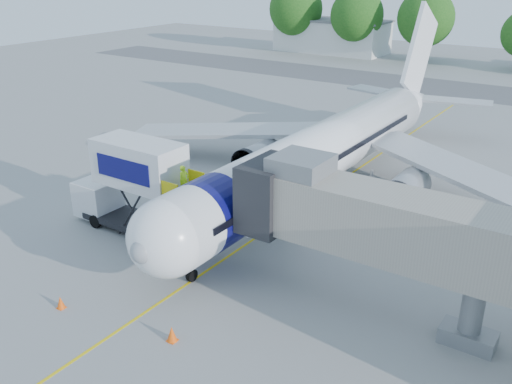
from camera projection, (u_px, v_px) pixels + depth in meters
The scene contains 12 objects.
ground at pixel (291, 214), 35.12m from camera, with size 160.00×160.00×0.00m, color #999A97.
guidance_line at pixel (291, 214), 35.12m from camera, with size 0.15×70.00×0.01m, color yellow.
taxiway_strip at pixel (473, 91), 67.30m from camera, with size 120.00×10.00×0.01m, color #59595B.
aircraft at pixel (325, 151), 37.16m from camera, with size 34.17×37.73×11.35m.
jet_bridge at pixel (372, 222), 23.97m from camera, with size 13.90×3.20×6.60m.
catering_hiloader at pixel (133, 186), 31.96m from camera, with size 8.50×2.44×5.50m.
safety_cone_a at pixel (172, 334), 23.37m from camera, with size 0.43×0.43×0.69m.
safety_cone_b at pixel (61, 303), 25.58m from camera, with size 0.38×0.38×0.60m.
outbuilding_left at pixel (332, 35), 94.57m from camera, with size 18.40×8.40×5.30m.
tree_a at pixel (296, 9), 93.94m from camera, with size 8.76×8.76×11.17m.
tree_b at pixel (357, 15), 88.31m from camera, with size 8.23×8.23×10.49m.
tree_c at pixel (426, 18), 83.61m from camera, with size 8.30×8.30×10.58m.
Camera 1 is at (16.09, -27.70, 14.63)m, focal length 40.00 mm.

